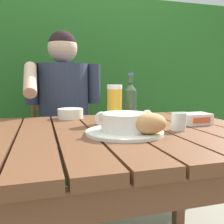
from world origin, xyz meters
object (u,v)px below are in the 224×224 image
beer_glass (115,104)px  serving_plate (125,132)px  butter_tub (195,119)px  chair_near_diner (63,144)px  water_glass_small (178,122)px  person_eating (64,112)px  diner_bowl (70,114)px  beer_bottle (130,100)px  soup_bowl (125,121)px  table_knife (148,126)px  bread_roll (149,123)px

beer_glass → serving_plate: bearing=-98.1°
butter_tub → serving_plate: bearing=-163.8°
chair_near_diner → water_glass_small: chair_near_diner is taller
person_eating → diner_bowl: bearing=-89.5°
serving_plate → beer_bottle: size_ratio=1.24×
beer_glass → beer_bottle: size_ratio=0.76×
person_eating → soup_bowl: 0.78m
beer_bottle → diner_bowl: 0.32m
serving_plate → beer_bottle: beer_bottle is taller
beer_bottle → water_glass_small: (0.09, -0.31, -0.06)m
chair_near_diner → diner_bowl: (-0.00, -0.53, 0.29)m
serving_plate → water_glass_small: 0.23m
butter_tub → diner_bowl: diner_bowl is taller
table_knife → soup_bowl: bearing=-144.2°
bread_roll → diner_bowl: 0.55m
bread_roll → beer_bottle: bearing=79.7°
chair_near_diner → beer_bottle: 0.80m
butter_tub → table_knife: (-0.24, -0.01, -0.02)m
bread_roll → beer_glass: 0.33m
beer_glass → beer_bottle: beer_bottle is taller
beer_glass → water_glass_small: bearing=-52.5°
chair_near_diner → soup_bowl: size_ratio=4.08×
table_knife → butter_tub: bearing=2.5°
butter_tub → beer_bottle: bearing=140.2°
beer_glass → water_glass_small: 0.32m
person_eating → bread_roll: (0.22, -0.84, 0.05)m
person_eating → bread_roll: 0.87m
soup_bowl → diner_bowl: 0.46m
bread_roll → serving_plate: bearing=130.6°
water_glass_small → table_knife: size_ratio=0.42×
serving_plate → water_glass_small: (0.23, 0.00, 0.03)m
beer_glass → diner_bowl: beer_glass is taller
person_eating → beer_bottle: person_eating is taller
beer_bottle → table_knife: bearing=-89.5°
bread_roll → table_knife: bread_roll is taller
bread_roll → water_glass_small: bearing=26.4°
chair_near_diner → person_eating: (-0.00, -0.19, 0.26)m
soup_bowl → water_glass_small: soup_bowl is taller
beer_bottle → table_knife: (0.00, -0.21, -0.09)m
water_glass_small → beer_bottle: bearing=106.7°
chair_near_diner → butter_tub: size_ratio=7.33×
person_eating → table_knife: (0.29, -0.67, 0.01)m
person_eating → table_knife: 0.73m
soup_bowl → bread_roll: bearing=-49.4°
bread_roll → butter_tub: bread_roll is taller
water_glass_small → beer_glass: bearing=127.5°
serving_plate → beer_bottle: (0.14, 0.31, 0.09)m
chair_near_diner → water_glass_small: bearing=-68.5°
beer_glass → butter_tub: bearing=-23.0°
butter_tub → table_knife: 0.24m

